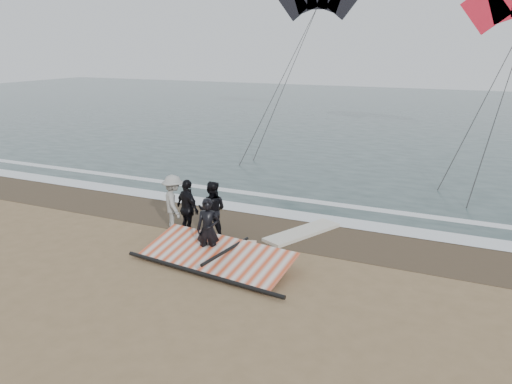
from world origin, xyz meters
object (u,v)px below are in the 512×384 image
Objects in this scene: man_main at (208,229)px; sail_rig at (216,256)px; board_white at (241,257)px; board_cream at (302,233)px.

sail_rig is (0.29, -0.13, -0.64)m from man_main.
sail_rig is (-0.49, -0.49, 0.15)m from board_white.
sail_rig is at bearing -40.81° from man_main.
board_white is at bearing 45.40° from sail_rig.
man_main is 3.30m from board_cream.
man_main is 0.72m from sail_rig.
sail_rig is at bearing -90.77° from board_cream.
man_main is 0.75× the size of board_white.
man_main is 0.36× the size of sail_rig.
board_cream is at bearing 64.59° from sail_rig.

